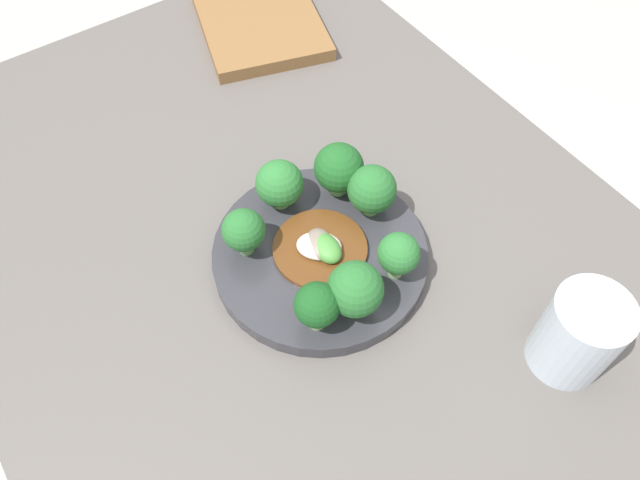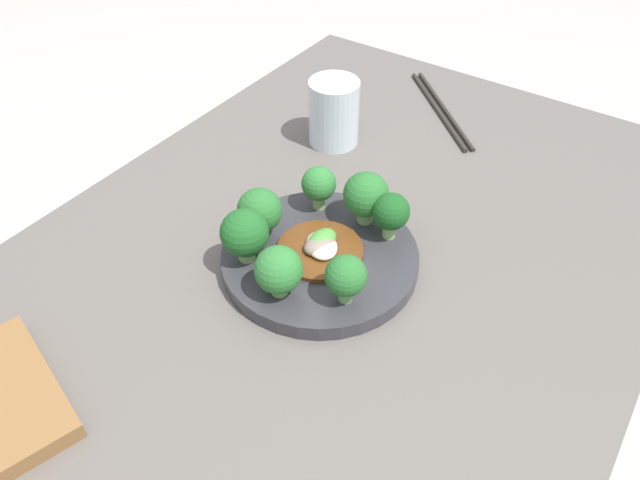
% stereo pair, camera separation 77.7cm
% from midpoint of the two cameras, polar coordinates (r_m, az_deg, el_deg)
% --- Properties ---
extents(table, '(1.10, 0.73, 0.71)m').
position_cam_midpoint_polar(table, '(0.96, -12.27, -34.36)').
color(table, '#5B5651').
rests_on(table, ground_plane).
extents(plate, '(0.24, 0.24, 0.02)m').
position_cam_midpoint_polar(plate, '(0.62, -18.72, -26.19)').
color(plate, '#333338').
rests_on(plate, table).
extents(broccoli_northwest, '(0.06, 0.06, 0.07)m').
position_cam_midpoint_polar(broccoli_northwest, '(0.61, -28.70, -23.77)').
color(broccoli_northwest, '#7AAD5B').
rests_on(broccoli_northwest, plate).
extents(broccoli_southwest, '(0.05, 0.05, 0.06)m').
position_cam_midpoint_polar(broccoli_southwest, '(0.55, -18.91, -32.04)').
color(broccoli_southwest, '#70A356').
rests_on(broccoli_southwest, plate).
extents(broccoli_southeast, '(0.05, 0.05, 0.06)m').
position_cam_midpoint_polar(broccoli_southeast, '(0.57, -10.22, -22.57)').
color(broccoli_southeast, '#89B76B').
rests_on(broccoli_southeast, plate).
extents(broccoli_east, '(0.06, 0.06, 0.07)m').
position_cam_midpoint_polar(broccoli_east, '(0.59, -12.78, -19.63)').
color(broccoli_east, '#89B76B').
rests_on(broccoli_east, plate).
extents(broccoli_west, '(0.05, 0.05, 0.06)m').
position_cam_midpoint_polar(broccoli_west, '(0.58, -26.58, -29.63)').
color(broccoli_west, '#7AAD5B').
rests_on(broccoli_west, plate).
extents(broccoli_northeast, '(0.05, 0.05, 0.06)m').
position_cam_midpoint_polar(broccoli_northeast, '(0.62, -17.85, -17.10)').
color(broccoli_northeast, '#89B76B').
rests_on(broccoli_northeast, plate).
extents(broccoli_north, '(0.06, 0.06, 0.07)m').
position_cam_midpoint_polar(broccoli_north, '(0.62, -25.81, -20.50)').
color(broccoli_north, '#7AAD5B').
rests_on(broccoli_north, plate).
extents(stirfry_center, '(0.11, 0.11, 0.02)m').
position_cam_midpoint_polar(stirfry_center, '(0.61, -19.07, -25.49)').
color(stirfry_center, '#5B3314').
rests_on(stirfry_center, plate).
extents(drinking_glass, '(0.08, 0.08, 0.10)m').
position_cam_midpoint_polar(drinking_glass, '(0.72, -12.66, -4.70)').
color(drinking_glass, silver).
rests_on(drinking_glass, table).
extents(chopsticks, '(0.19, 0.19, 0.01)m').
position_cam_midpoint_polar(chopsticks, '(0.80, 1.62, -2.45)').
color(chopsticks, '#2D2823').
rests_on(chopsticks, table).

